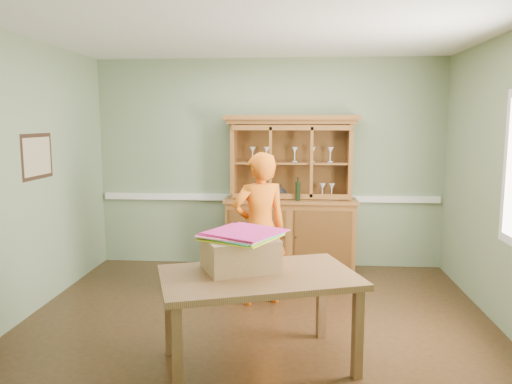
# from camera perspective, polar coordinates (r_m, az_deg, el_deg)

# --- Properties ---
(floor) EXTENTS (4.50, 4.50, 0.00)m
(floor) POSITION_cam_1_polar(r_m,az_deg,el_deg) (4.90, 0.10, -14.71)
(floor) COLOR #402914
(floor) RESTS_ON ground
(ceiling) EXTENTS (4.50, 4.50, 0.00)m
(ceiling) POSITION_cam_1_polar(r_m,az_deg,el_deg) (4.59, 0.11, 18.14)
(ceiling) COLOR white
(ceiling) RESTS_ON wall_back
(wall_back) EXTENTS (4.50, 0.00, 4.50)m
(wall_back) POSITION_cam_1_polar(r_m,az_deg,el_deg) (6.54, 1.47, 3.27)
(wall_back) COLOR gray
(wall_back) RESTS_ON floor
(wall_left) EXTENTS (0.00, 4.00, 4.00)m
(wall_left) POSITION_cam_1_polar(r_m,az_deg,el_deg) (5.23, -25.30, 1.28)
(wall_left) COLOR gray
(wall_left) RESTS_ON floor
(wall_right) EXTENTS (0.00, 4.00, 4.00)m
(wall_right) POSITION_cam_1_polar(r_m,az_deg,el_deg) (4.92, 27.24, 0.77)
(wall_right) COLOR gray
(wall_right) RESTS_ON floor
(wall_front) EXTENTS (4.50, 0.00, 4.50)m
(wall_front) POSITION_cam_1_polar(r_m,az_deg,el_deg) (2.59, -3.35, -4.20)
(wall_front) COLOR gray
(wall_front) RESTS_ON floor
(chair_rail) EXTENTS (4.41, 0.05, 0.08)m
(chair_rail) POSITION_cam_1_polar(r_m,az_deg,el_deg) (6.57, 1.44, -0.67)
(chair_rail) COLOR white
(chair_rail) RESTS_ON wall_back
(framed_map) EXTENTS (0.03, 0.60, 0.46)m
(framed_map) POSITION_cam_1_polar(r_m,az_deg,el_deg) (5.46, -23.68, 3.74)
(framed_map) COLOR black
(framed_map) RESTS_ON wall_left
(china_hutch) EXTENTS (1.68, 0.55, 1.97)m
(china_hutch) POSITION_cam_1_polar(r_m,az_deg,el_deg) (6.40, 3.95, -2.77)
(china_hutch) COLOR brown
(china_hutch) RESTS_ON floor
(dining_table) EXTENTS (1.69, 1.31, 0.74)m
(dining_table) POSITION_cam_1_polar(r_m,az_deg,el_deg) (3.89, 0.31, -10.60)
(dining_table) COLOR brown
(dining_table) RESTS_ON floor
(cardboard_box) EXTENTS (0.68, 0.62, 0.25)m
(cardboard_box) POSITION_cam_1_polar(r_m,az_deg,el_deg) (3.96, -1.83, -7.06)
(cardboard_box) COLOR tan
(cardboard_box) RESTS_ON dining_table
(kite_stack) EXTENTS (0.68, 0.68, 0.05)m
(kite_stack) POSITION_cam_1_polar(r_m,az_deg,el_deg) (3.95, -1.50, -4.79)
(kite_stack) COLOR #CEDE1C
(kite_stack) RESTS_ON cardboard_box
(person) EXTENTS (0.68, 0.57, 1.59)m
(person) POSITION_cam_1_polar(r_m,az_deg,el_deg) (5.18, 0.42, -4.23)
(person) COLOR orange
(person) RESTS_ON floor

